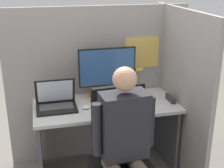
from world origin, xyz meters
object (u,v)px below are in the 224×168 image
(paper_box, at_px, (107,95))
(person, at_px, (125,140))
(office_chair, at_px, (121,153))
(laptop, at_px, (56,103))
(carrot_toy, at_px, (97,110))
(stapler, at_px, (170,98))
(monitor, at_px, (107,70))

(paper_box, bearing_deg, person, -94.07)
(office_chair, relative_size, person, 0.82)
(laptop, bearing_deg, carrot_toy, -26.07)
(stapler, height_order, office_chair, office_chair)
(paper_box, relative_size, stapler, 2.06)
(laptop, distance_m, stapler, 1.06)
(carrot_toy, bearing_deg, paper_box, 61.38)
(paper_box, height_order, person, person)
(stapler, xyz_separation_m, office_chair, (-0.60, -0.45, -0.22))
(laptop, bearing_deg, person, -58.27)
(monitor, height_order, stapler, monitor)
(laptop, distance_m, carrot_toy, 0.38)
(stapler, bearing_deg, person, -135.16)
(office_chair, distance_m, person, 0.26)
(monitor, distance_m, stapler, 0.65)
(office_chair, bearing_deg, stapler, 36.98)
(monitor, height_order, carrot_toy, monitor)
(paper_box, height_order, office_chair, office_chair)
(stapler, xyz_separation_m, person, (-0.62, -0.61, -0.01))
(monitor, distance_m, carrot_toy, 0.42)
(paper_box, relative_size, monitor, 0.60)
(paper_box, relative_size, laptop, 0.92)
(monitor, bearing_deg, carrot_toy, -118.40)
(paper_box, relative_size, carrot_toy, 2.45)
(carrot_toy, relative_size, person, 0.11)
(paper_box, distance_m, stapler, 0.60)
(paper_box, xyz_separation_m, person, (-0.06, -0.83, -0.02))
(laptop, bearing_deg, office_chair, -50.43)
(carrot_toy, xyz_separation_m, person, (0.10, -0.54, -0.01))
(paper_box, relative_size, office_chair, 0.32)
(paper_box, xyz_separation_m, monitor, (-0.00, 0.00, 0.25))
(stapler, relative_size, office_chair, 0.16)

